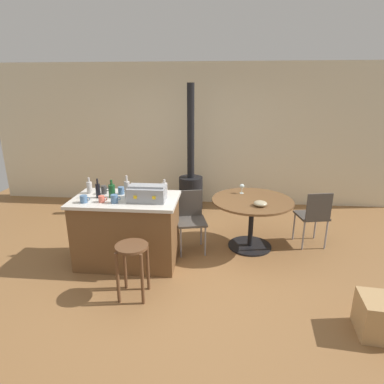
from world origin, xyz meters
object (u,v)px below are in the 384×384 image
at_px(bottle_0, 127,189).
at_px(toolbox, 147,193).
at_px(cup_0, 121,190).
at_px(cup_1, 104,190).
at_px(kitchen_island, 128,230).
at_px(bottle_1, 112,191).
at_px(bottle_3, 98,190).
at_px(wood_stove, 191,183).
at_px(bottle_2, 89,187).
at_px(dining_table, 252,211).
at_px(bottle_4, 165,188).
at_px(cardboard_box, 384,317).
at_px(wine_glass, 242,186).
at_px(serving_bowl, 260,203).
at_px(wooden_stool, 132,258).
at_px(cup_2, 84,199).
at_px(folding_chair_near, 191,216).
at_px(folding_chair_far, 314,214).
at_px(cup_3, 114,199).

bearing_deg(bottle_0, toolbox, -22.34).
xyz_separation_m(cup_0, cup_1, (-0.23, -0.01, 0.01)).
xyz_separation_m(kitchen_island, bottle_1, (-0.17, 0.01, 0.54)).
xyz_separation_m(toolbox, bottle_3, (-0.64, 0.05, 0.00)).
distance_m(wood_stove, cup_0, 1.99).
xyz_separation_m(kitchen_island, toolbox, (0.30, -0.07, 0.54)).
relative_size(bottle_0, bottle_2, 1.33).
distance_m(dining_table, toolbox, 1.56).
relative_size(bottle_4, cardboard_box, 0.41).
height_order(cup_1, wine_glass, cup_1).
height_order(bottle_0, cup_1, bottle_0).
bearing_deg(dining_table, serving_bowl, -72.45).
distance_m(wooden_stool, cup_1, 1.17).
xyz_separation_m(wooden_stool, cup_2, (-0.72, 0.52, 0.48)).
xyz_separation_m(dining_table, cup_1, (-1.98, -0.43, 0.39)).
relative_size(bottle_1, bottle_2, 1.09).
bearing_deg(cup_1, bottle_0, -16.06).
bearing_deg(wood_stove, cup_2, -116.96).
relative_size(wood_stove, cup_1, 21.06).
bearing_deg(cup_0, bottle_2, 179.74).
distance_m(dining_table, bottle_1, 1.96).
distance_m(wood_stove, cup_1, 2.10).
xyz_separation_m(bottle_0, serving_bowl, (1.72, 0.28, -0.24)).
bearing_deg(folding_chair_near, folding_chair_far, 7.50).
bearing_deg(wooden_stool, kitchen_island, 109.84).
xyz_separation_m(toolbox, cup_3, (-0.38, -0.12, -0.04)).
height_order(folding_chair_near, cup_2, cup_2).
bearing_deg(wooden_stool, cardboard_box, -8.55).
xyz_separation_m(bottle_1, cup_1, (-0.15, 0.13, -0.03)).
relative_size(wood_stove, cup_0, 19.98).
relative_size(toolbox, cup_1, 4.13).
bearing_deg(cup_0, wooden_stool, -67.88).
bearing_deg(cup_3, wooden_stool, -58.04).
bearing_deg(cardboard_box, cup_0, 156.06).
distance_m(cup_1, cup_2, 0.38).
height_order(cup_2, wine_glass, cup_2).
distance_m(folding_chair_near, cup_2, 1.47).
relative_size(folding_chair_near, bottle_4, 4.70).
xyz_separation_m(toolbox, bottle_0, (-0.29, 0.12, 0.01)).
xyz_separation_m(folding_chair_far, cup_3, (-2.63, -0.87, 0.45)).
xyz_separation_m(toolbox, cup_0, (-0.40, 0.22, -0.05)).
height_order(folding_chair_near, bottle_2, bottle_2).
relative_size(folding_chair_near, cup_0, 7.32).
bearing_deg(cardboard_box, bottle_3, 160.52).
xyz_separation_m(bottle_4, cup_3, (-0.53, -0.46, -0.02)).
distance_m(folding_chair_near, bottle_1, 1.16).
xyz_separation_m(folding_chair_near, wood_stove, (-0.14, 1.51, 0.05)).
distance_m(serving_bowl, cardboard_box, 1.85).
bearing_deg(kitchen_island, wooden_stool, -70.16).
relative_size(cup_0, wine_glass, 0.81).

